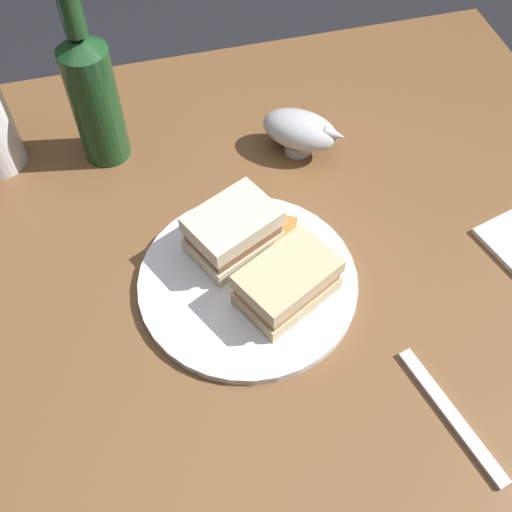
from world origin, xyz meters
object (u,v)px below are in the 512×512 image
(gravy_boat, at_px, (301,130))
(fork, at_px, (451,415))
(cider_bottle, at_px, (93,94))
(plate, at_px, (248,282))
(sandwich_half_right, at_px, (233,232))
(sandwich_half_left, at_px, (287,282))

(gravy_boat, relative_size, fork, 0.74)
(gravy_boat, xyz_separation_m, cider_bottle, (0.29, -0.07, 0.07))
(plate, bearing_deg, cider_bottle, -63.03)
(sandwich_half_right, bearing_deg, fork, 122.82)
(fork, bearing_deg, cider_bottle, -161.81)
(sandwich_half_left, distance_m, sandwich_half_right, 0.10)
(sandwich_half_left, distance_m, gravy_boat, 0.27)
(sandwich_half_left, relative_size, cider_bottle, 0.51)
(gravy_boat, distance_m, cider_bottle, 0.30)
(sandwich_half_right, distance_m, cider_bottle, 0.28)
(plate, bearing_deg, sandwich_half_right, -84.06)
(sandwich_half_left, bearing_deg, fork, 125.19)
(fork, bearing_deg, gravy_boat, 171.44)
(gravy_boat, bearing_deg, cider_bottle, -13.84)
(sandwich_half_left, xyz_separation_m, gravy_boat, (-0.10, -0.26, -0.00))
(plate, height_order, gravy_boat, gravy_boat)
(sandwich_half_right, relative_size, cider_bottle, 0.48)
(plate, height_order, fork, plate)
(gravy_boat, bearing_deg, sandwich_half_left, 69.45)
(gravy_boat, bearing_deg, fork, 95.29)
(sandwich_half_right, relative_size, gravy_boat, 1.01)
(plate, bearing_deg, sandwich_half_left, 138.59)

